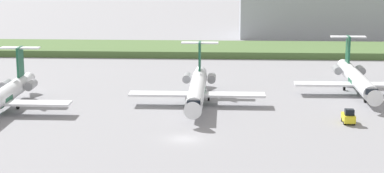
{
  "coord_description": "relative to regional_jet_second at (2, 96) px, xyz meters",
  "views": [
    {
      "loc": [
        5.65,
        -90.75,
        26.47
      ],
      "look_at": [
        0.0,
        21.28,
        3.0
      ],
      "focal_mm": 63.75,
      "sensor_mm": 36.0,
      "label": 1
    }
  ],
  "objects": [
    {
      "name": "distant_hangar",
      "position": [
        69.82,
        96.79,
        4.82
      ],
      "size": [
        59.9,
        20.51,
        14.72
      ],
      "primitive_type": "cube",
      "color": "#9EA3AD",
      "rests_on": "ground"
    },
    {
      "name": "baggage_tug",
      "position": [
        54.41,
        -4.55,
        -1.53
      ],
      "size": [
        1.72,
        3.2,
        2.3
      ],
      "color": "yellow",
      "rests_on": "ground"
    },
    {
      "name": "regional_jet_fourth",
      "position": [
        59.67,
        17.52,
        0.0
      ],
      "size": [
        22.81,
        31.0,
        9.0
      ],
      "color": "silver",
      "rests_on": "ground"
    },
    {
      "name": "grass_berm",
      "position": [
        30.21,
        63.22,
        -1.73
      ],
      "size": [
        320.0,
        20.0,
        1.61
      ],
      "primitive_type": "cube",
      "color": "#4C6B38",
      "rests_on": "ground"
    },
    {
      "name": "regional_jet_second",
      "position": [
        0.0,
        0.0,
        0.0
      ],
      "size": [
        22.81,
        31.0,
        9.0
      ],
      "color": "silver",
      "rests_on": "ground"
    },
    {
      "name": "ground_plane",
      "position": [
        30.21,
        15.77,
        -2.54
      ],
      "size": [
        500.0,
        500.0,
        0.0
      ],
      "primitive_type": "plane",
      "color": "gray"
    },
    {
      "name": "regional_jet_third",
      "position": [
        31.06,
        7.83,
        0.0
      ],
      "size": [
        22.81,
        31.0,
        9.0
      ],
      "color": "silver",
      "rests_on": "ground"
    }
  ]
}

